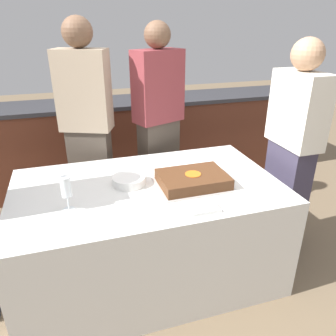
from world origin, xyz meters
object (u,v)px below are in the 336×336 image
at_px(plate_stack, 129,180).
at_px(person_seated_right, 291,152).
at_px(cake, 193,179).
at_px(person_standing_back, 88,129).
at_px(wine_glass, 66,188).
at_px(person_cutting_cake, 159,126).

height_order(plate_stack, person_seated_right, person_seated_right).
distance_m(cake, person_standing_back, 1.00).
height_order(wine_glass, person_cutting_cake, person_cutting_cake).
distance_m(cake, wine_glass, 0.78).
distance_m(plate_stack, person_seated_right, 1.18).
bearing_deg(cake, plate_stack, 161.61).
bearing_deg(person_standing_back, person_seated_right, 174.77).
height_order(person_cutting_cake, person_seated_right, person_cutting_cake).
distance_m(plate_stack, wine_glass, 0.45).
distance_m(person_cutting_cake, person_standing_back, 0.58).
xyz_separation_m(cake, wine_glass, (-0.77, -0.08, 0.10)).
height_order(cake, plate_stack, cake).
height_order(cake, wine_glass, wine_glass).
bearing_deg(cake, person_seated_right, 6.06).
xyz_separation_m(plate_stack, wine_glass, (-0.38, -0.21, 0.11)).
relative_size(person_cutting_cake, person_standing_back, 0.98).
xyz_separation_m(plate_stack, person_cutting_cake, (0.39, 0.68, 0.13)).
distance_m(person_cutting_cake, person_seated_right, 1.07).
distance_m(cake, person_seated_right, 0.80).
distance_m(cake, person_cutting_cake, 0.81).
bearing_deg(cake, person_standing_back, 125.80).
bearing_deg(person_cutting_cake, person_standing_back, -21.29).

